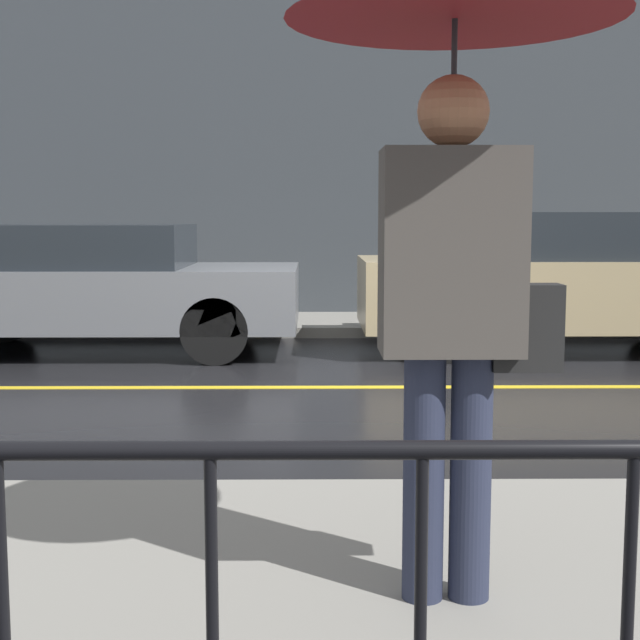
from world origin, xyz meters
TOP-DOWN VIEW (x-y plane):
  - ground_plane at (0.00, 0.00)m, footprint 80.00×80.00m
  - sidewalk_near at (0.00, -4.72)m, footprint 28.00×3.15m
  - sidewalk_far at (0.00, 4.06)m, footprint 28.00×1.83m
  - lane_marking at (0.00, 0.00)m, footprint 25.20×0.12m
  - building_storefront at (0.00, 5.13)m, footprint 28.00×0.30m
  - railing_foreground at (0.00, -6.05)m, footprint 12.00×0.04m
  - pedestrian at (0.28, -4.58)m, footprint 1.14×1.14m
  - car_grey at (-2.54, 2.08)m, footprint 4.28×1.90m
  - car_tan at (2.49, 2.08)m, footprint 4.39×1.71m

SIDE VIEW (x-z plane):
  - ground_plane at x=0.00m, z-range 0.00..0.00m
  - lane_marking at x=0.00m, z-range 0.00..0.01m
  - sidewalk_near at x=0.00m, z-range 0.00..0.13m
  - sidewalk_far at x=0.00m, z-range 0.00..0.13m
  - car_grey at x=-2.54m, z-range 0.03..1.43m
  - railing_foreground at x=0.00m, z-range 0.26..1.20m
  - car_tan at x=2.49m, z-range 0.02..1.54m
  - pedestrian at x=0.28m, z-range 0.79..3.05m
  - building_storefront at x=0.00m, z-range 0.00..5.26m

